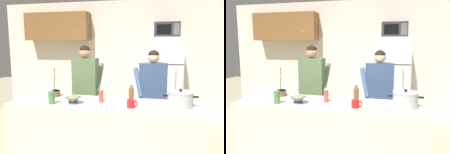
{
  "view_description": "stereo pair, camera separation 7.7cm",
  "coord_description": "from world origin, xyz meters",
  "views": [
    {
      "loc": [
        0.71,
        -2.65,
        1.66
      ],
      "look_at": [
        0.0,
        0.55,
        1.17
      ],
      "focal_mm": 35.49,
      "sensor_mm": 36.0,
      "label": 1
    },
    {
      "loc": [
        0.79,
        -2.63,
        1.66
      ],
      "look_at": [
        0.0,
        0.55,
        1.17
      ],
      "focal_mm": 35.49,
      "sensor_mm": 36.0,
      "label": 2
    }
  ],
  "objects": [
    {
      "name": "back_wall_unit",
      "position": [
        -0.22,
        2.27,
        1.4
      ],
      "size": [
        6.0,
        0.48,
        2.6
      ],
      "color": "silver",
      "rests_on": "ground"
    },
    {
      "name": "kitchen_island",
      "position": [
        0.0,
        0.0,
        0.46
      ],
      "size": [
        2.38,
        0.68,
        0.92
      ],
      "primitive_type": "cube",
      "color": "silver",
      "rests_on": "ground"
    },
    {
      "name": "refrigerator",
      "position": [
        0.8,
        1.85,
        0.9
      ],
      "size": [
        0.64,
        0.68,
        1.79
      ],
      "color": "white",
      "rests_on": "ground"
    },
    {
      "name": "microwave",
      "position": [
        0.8,
        1.83,
        1.93
      ],
      "size": [
        0.48,
        0.37,
        0.28
      ],
      "color": "#2D2D30",
      "rests_on": "refrigerator"
    },
    {
      "name": "person_near_pot",
      "position": [
        -0.52,
        0.84,
        1.02
      ],
      "size": [
        0.5,
        0.42,
        1.64
      ],
      "color": "#33384C",
      "rests_on": "ground"
    },
    {
      "name": "person_by_sink",
      "position": [
        0.59,
        0.87,
        0.97
      ],
      "size": [
        0.59,
        0.55,
        1.57
      ],
      "color": "black",
      "rests_on": "ground"
    },
    {
      "name": "cooking_pot",
      "position": [
        0.95,
        0.03,
        1.01
      ],
      "size": [
        0.41,
        0.3,
        0.22
      ],
      "color": "silver",
      "rests_on": "kitchen_island"
    },
    {
      "name": "coffee_mug",
      "position": [
        0.38,
        -0.14,
        0.97
      ],
      "size": [
        0.13,
        0.09,
        0.1
      ],
      "color": "red",
      "rests_on": "kitchen_island"
    },
    {
      "name": "bread_bowl",
      "position": [
        -0.35,
        -0.12,
        0.97
      ],
      "size": [
        0.21,
        0.21,
        0.1
      ],
      "color": "#4C7299",
      "rests_on": "kitchen_island"
    },
    {
      "name": "bottle_near_edge",
      "position": [
        -0.03,
        0.02,
        1.01
      ],
      "size": [
        0.06,
        0.06,
        0.18
      ],
      "color": "#D84C3F",
      "rests_on": "kitchen_island"
    },
    {
      "name": "bottle_mid_counter",
      "position": [
        0.36,
        0.05,
        1.03
      ],
      "size": [
        0.07,
        0.07,
        0.24
      ],
      "color": "brown",
      "rests_on": "kitchen_island"
    },
    {
      "name": "bottle_far_corner",
      "position": [
        -0.61,
        -0.19,
        1.01
      ],
      "size": [
        0.08,
        0.08,
        0.19
      ],
      "color": "#4C8C4C",
      "rests_on": "kitchen_island"
    },
    {
      "name": "potted_orchid",
      "position": [
        -0.75,
        0.19,
        0.98
      ],
      "size": [
        0.15,
        0.15,
        0.42
      ],
      "color": "brown",
      "rests_on": "kitchen_island"
    }
  ]
}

